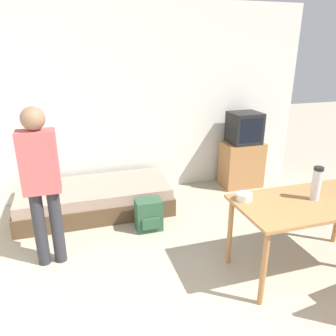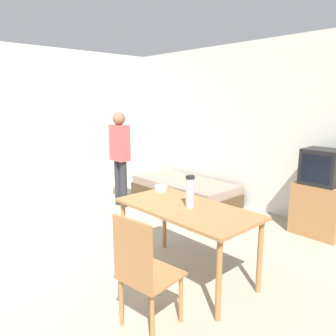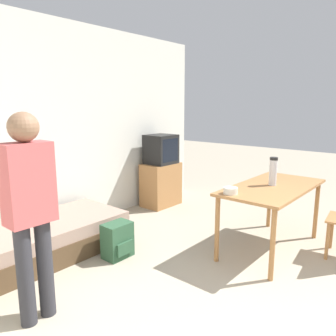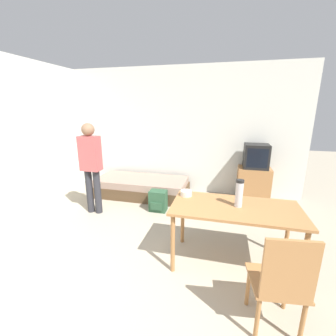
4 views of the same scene
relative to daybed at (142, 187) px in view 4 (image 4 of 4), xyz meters
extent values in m
cube|color=silver|center=(0.50, 0.56, 1.16)|extent=(5.60, 0.06, 2.70)
cube|color=silver|center=(-1.83, -1.35, 1.16)|extent=(0.06, 4.76, 2.70)
cube|color=#4C3823|center=(0.00, 0.00, -0.07)|extent=(1.98, 0.91, 0.24)
cube|color=gray|center=(0.00, 0.00, 0.12)|extent=(1.92, 0.88, 0.14)
cube|color=#9E6B3D|center=(2.30, 0.23, 0.17)|extent=(0.62, 0.40, 0.70)
cube|color=black|center=(2.30, 0.23, 0.75)|extent=(0.45, 0.40, 0.47)
cube|color=black|center=(2.30, 0.04, 0.75)|extent=(0.37, 0.01, 0.37)
cube|color=#9E6B3D|center=(1.86, -1.84, 0.55)|extent=(1.45, 0.72, 0.03)
cylinder|color=#9E6B3D|center=(1.19, -2.14, 0.18)|extent=(0.05, 0.05, 0.72)
cylinder|color=#9E6B3D|center=(2.52, -2.14, 0.18)|extent=(0.05, 0.05, 0.72)
cylinder|color=#9E6B3D|center=(1.19, -1.54, 0.18)|extent=(0.05, 0.05, 0.72)
cylinder|color=#9E6B3D|center=(2.52, -1.54, 0.18)|extent=(0.05, 0.05, 0.72)
cube|color=#9E6B3D|center=(2.18, -2.57, 0.24)|extent=(0.47, 0.47, 0.02)
cube|color=#9E6B3D|center=(2.20, -2.77, 0.51)|extent=(0.39, 0.08, 0.51)
cylinder|color=#9E6B3D|center=(2.33, -2.38, 0.02)|extent=(0.04, 0.04, 0.42)
cylinder|color=#9E6B3D|center=(1.99, -2.42, 0.02)|extent=(0.04, 0.04, 0.42)
cylinder|color=#9E6B3D|center=(2.37, -2.72, 0.02)|extent=(0.04, 0.04, 0.42)
cylinder|color=#9E6B3D|center=(2.03, -2.76, 0.02)|extent=(0.04, 0.04, 0.42)
cylinder|color=#28282D|center=(-0.61, -1.00, 0.21)|extent=(0.12, 0.12, 0.79)
cylinder|color=#28282D|center=(-0.45, -1.00, 0.21)|extent=(0.12, 0.12, 0.79)
cube|color=#B24C4C|center=(-0.53, -1.00, 0.90)|extent=(0.34, 0.20, 0.59)
sphere|color=#846047|center=(-0.53, -1.00, 1.31)|extent=(0.21, 0.21, 0.21)
cylinder|color=#B7B7BC|center=(1.88, -1.82, 0.73)|extent=(0.08, 0.08, 0.32)
cylinder|color=black|center=(1.88, -1.82, 0.87)|extent=(0.09, 0.09, 0.03)
cylinder|color=beige|center=(1.25, -1.65, 0.60)|extent=(0.15, 0.15, 0.07)
cube|color=#284C33|center=(0.57, -0.66, 0.01)|extent=(0.31, 0.21, 0.39)
cube|color=#284C33|center=(0.57, -0.78, -0.05)|extent=(0.22, 0.03, 0.14)
camera|label=1|loc=(-0.23, -4.06, 1.90)|focal=35.00mm
camera|label=2|loc=(4.01, -4.07, 1.60)|focal=35.00mm
camera|label=3|loc=(-1.63, -3.25, 1.46)|focal=35.00mm
camera|label=4|loc=(1.69, -4.32, 1.66)|focal=24.00mm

